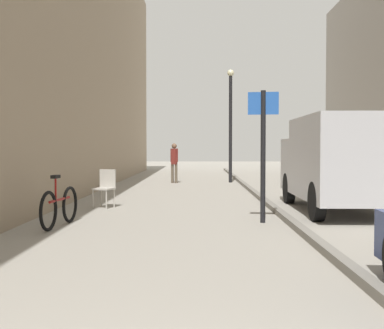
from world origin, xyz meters
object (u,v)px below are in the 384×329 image
pedestrian_main_foreground (174,160)px  bicycle_leaning (60,207)px  street_sign_post (263,144)px  cafe_chair_near_window (105,185)px  lamp_post (231,118)px  delivery_van (340,161)px

pedestrian_main_foreground → bicycle_leaning: 11.89m
street_sign_post → cafe_chair_near_window: bearing=-27.1°
bicycle_leaning → cafe_chair_near_window: bicycle_leaning is taller
pedestrian_main_foreground → bicycle_leaning: size_ratio=0.94×
bicycle_leaning → lamp_post: bearing=78.3°
lamp_post → pedestrian_main_foreground: bearing=-171.5°
delivery_van → bicycle_leaning: (-5.87, -2.35, -0.79)m
pedestrian_main_foreground → lamp_post: (2.37, 0.35, 1.77)m
pedestrian_main_foreground → lamp_post: lamp_post is taller
pedestrian_main_foreground → cafe_chair_near_window: bearing=100.0°
pedestrian_main_foreground → street_sign_post: size_ratio=0.64×
delivery_van → bicycle_leaning: 6.38m
pedestrian_main_foreground → lamp_post: 2.97m
street_sign_post → bicycle_leaning: bearing=16.4°
street_sign_post → cafe_chair_near_window: street_sign_post is taller
delivery_van → street_sign_post: bearing=-137.8°
street_sign_post → lamp_post: 11.60m
pedestrian_main_foreground → street_sign_post: bearing=120.0°
pedestrian_main_foreground → lamp_post: bearing=-153.0°
cafe_chair_near_window → pedestrian_main_foreground: bearing=-78.0°
lamp_post → cafe_chair_near_window: size_ratio=5.06×
bicycle_leaning → pedestrian_main_foreground: bearing=88.7°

